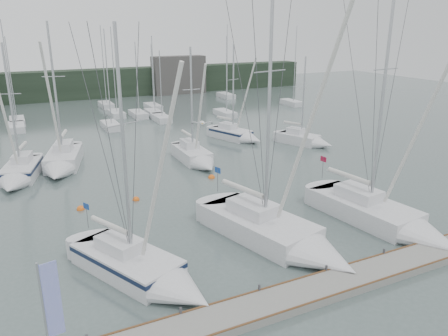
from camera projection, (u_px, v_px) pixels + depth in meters
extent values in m
plane|color=#4E5E5C|center=(253.00, 251.00, 25.25)|extent=(160.00, 160.00, 0.00)
cube|color=slate|center=(305.00, 293.00, 20.92)|extent=(24.00, 2.00, 0.40)
cube|color=black|center=(80.00, 84.00, 77.36)|extent=(90.00, 4.00, 5.00)
cube|color=#454240|center=(179.00, 75.00, 82.89)|extent=(10.00, 3.00, 7.00)
cube|color=silver|center=(138.00, 115.00, 62.20)|extent=(1.80, 4.50, 0.90)
cylinder|color=#A8ABB0|center=(137.00, 78.00, 60.15)|extent=(0.12, 0.12, 9.55)
cube|color=silver|center=(225.00, 114.00, 62.83)|extent=(1.80, 4.50, 0.90)
cylinder|color=#A8ABB0|center=(227.00, 75.00, 60.66)|extent=(0.12, 0.12, 10.28)
cube|color=silver|center=(226.00, 96.00, 78.84)|extent=(1.80, 4.50, 0.90)
cylinder|color=#A8ABB0|center=(227.00, 60.00, 76.43)|extent=(0.12, 0.12, 11.86)
cube|color=silver|center=(111.00, 126.00, 55.11)|extent=(1.80, 4.50, 0.90)
cylinder|color=#A8ABB0|center=(108.00, 78.00, 52.79)|extent=(0.12, 0.12, 11.29)
cube|color=silver|center=(17.00, 122.00, 57.70)|extent=(1.80, 4.50, 0.90)
cylinder|color=#A8ABB0|center=(11.00, 79.00, 55.52)|extent=(0.12, 0.12, 10.37)
cube|color=silver|center=(17.00, 128.00, 54.26)|extent=(1.80, 4.50, 0.90)
cylinder|color=#A8ABB0|center=(9.00, 74.00, 51.78)|extent=(0.12, 0.12, 12.33)
cube|color=silver|center=(161.00, 118.00, 59.63)|extent=(1.80, 4.50, 0.90)
cylinder|color=#A8ABB0|center=(161.00, 84.00, 57.73)|extent=(0.12, 0.12, 8.58)
cube|color=silver|center=(154.00, 113.00, 62.97)|extent=(1.80, 4.50, 0.90)
cylinder|color=#A8ABB0|center=(153.00, 74.00, 60.80)|extent=(0.12, 0.12, 10.33)
cube|color=silver|center=(291.00, 103.00, 71.49)|extent=(1.80, 4.50, 0.90)
cylinder|color=#A8ABB0|center=(295.00, 64.00, 69.12)|extent=(0.12, 0.12, 11.60)
cube|color=silver|center=(153.00, 107.00, 67.91)|extent=(1.80, 4.50, 0.90)
cylinder|color=#A8ABB0|center=(152.00, 75.00, 65.94)|extent=(0.12, 0.12, 8.99)
cube|color=silver|center=(116.00, 114.00, 62.57)|extent=(1.80, 4.50, 0.90)
cylinder|color=#A8ABB0|center=(114.00, 70.00, 60.21)|extent=(0.12, 0.12, 11.50)
cube|color=silver|center=(106.00, 105.00, 69.46)|extent=(1.80, 4.50, 0.90)
cylinder|color=#A8ABB0|center=(103.00, 65.00, 67.07)|extent=(0.12, 0.12, 11.73)
cube|color=silver|center=(127.00, 264.00, 23.02)|extent=(5.11, 6.76, 1.44)
cone|color=silver|center=(188.00, 295.00, 20.39)|extent=(3.63, 3.57, 2.78)
cube|color=silver|center=(120.00, 244.00, 22.98)|extent=(2.42, 2.88, 0.67)
cylinder|color=#A8ABB0|center=(124.00, 148.00, 20.76)|extent=(0.17, 0.17, 11.46)
cylinder|color=silver|center=(110.00, 225.00, 23.17)|extent=(1.51, 2.85, 0.27)
cube|color=#0E1934|center=(126.00, 256.00, 22.88)|extent=(5.14, 6.79, 0.24)
cube|color=navy|center=(86.00, 206.00, 24.22)|extent=(0.24, 0.48, 0.34)
cube|color=silver|center=(259.00, 228.00, 27.08)|extent=(5.26, 8.12, 1.63)
cone|color=silver|center=(330.00, 261.00, 23.24)|extent=(4.17, 3.98, 3.47)
cube|color=silver|center=(253.00, 207.00, 27.10)|extent=(2.61, 3.38, 0.76)
cylinder|color=#A8ABB0|center=(269.00, 98.00, 24.17)|extent=(0.20, 0.20, 14.61)
cylinder|color=silver|center=(243.00, 189.00, 27.48)|extent=(1.22, 3.61, 0.30)
cube|color=navy|center=(218.00, 170.00, 29.06)|extent=(0.17, 0.57, 0.39)
cube|color=silver|center=(363.00, 211.00, 29.53)|extent=(4.09, 7.79, 1.58)
cone|color=silver|center=(437.00, 242.00, 25.32)|extent=(3.54, 3.57, 3.16)
cube|color=silver|center=(359.00, 193.00, 29.59)|extent=(2.11, 3.18, 0.74)
cylinder|color=#A8ABB0|center=(383.00, 93.00, 26.62)|extent=(0.19, 0.19, 14.46)
cylinder|color=silver|center=(349.00, 176.00, 30.06)|extent=(0.76, 3.65, 0.29)
cube|color=maroon|center=(323.00, 159.00, 31.81)|extent=(0.09, 0.57, 0.38)
cube|color=silver|center=(22.00, 172.00, 37.52)|extent=(3.80, 5.63, 1.52)
cone|color=silver|center=(11.00, 187.00, 34.09)|extent=(3.02, 2.79, 2.53)
cube|color=silver|center=(22.00, 158.00, 37.65)|extent=(1.89, 2.35, 0.71)
cylinder|color=#A8ABB0|center=(11.00, 106.00, 35.39)|extent=(0.18, 0.18, 9.97)
cylinder|color=silver|center=(22.00, 146.00, 37.85)|extent=(0.93, 2.50, 0.28)
cube|color=#0E1934|center=(22.00, 166.00, 37.36)|extent=(3.82, 5.65, 0.25)
cube|color=silver|center=(64.00, 160.00, 40.71)|extent=(4.20, 6.44, 1.65)
cone|color=silver|center=(57.00, 174.00, 36.76)|extent=(3.32, 3.17, 2.75)
cube|color=silver|center=(64.00, 146.00, 40.85)|extent=(2.08, 2.69, 0.77)
cylinder|color=#A8ABB0|center=(55.00, 90.00, 38.28)|extent=(0.20, 0.20, 11.49)
cylinder|color=silver|center=(63.00, 134.00, 41.14)|extent=(1.05, 2.88, 0.31)
cube|color=silver|center=(191.00, 156.00, 42.24)|extent=(2.44, 5.35, 1.48)
cone|color=silver|center=(207.00, 166.00, 38.99)|extent=(2.40, 2.31, 2.37)
cube|color=silver|center=(189.00, 144.00, 42.33)|extent=(1.33, 2.14, 0.69)
cylinder|color=#A8ABB0|center=(192.00, 100.00, 40.22)|extent=(0.18, 0.18, 9.46)
cylinder|color=silver|center=(187.00, 133.00, 42.54)|extent=(0.31, 2.60, 0.28)
cube|color=silver|center=(231.00, 135.00, 50.41)|extent=(3.88, 5.34, 1.37)
cone|color=silver|center=(254.00, 140.00, 48.15)|extent=(2.94, 2.75, 2.37)
cube|color=silver|center=(228.00, 126.00, 50.40)|extent=(1.89, 2.26, 0.64)
cylinder|color=#A8ABB0|center=(233.00, 88.00, 48.50)|extent=(0.16, 0.16, 9.43)
cylinder|color=silver|center=(225.00, 118.00, 50.47)|extent=(1.05, 2.30, 0.26)
cube|color=#0E1934|center=(231.00, 131.00, 50.27)|extent=(3.91, 5.36, 0.23)
cube|color=silver|center=(299.00, 140.00, 48.25)|extent=(3.80, 4.90, 1.33)
cone|color=silver|center=(324.00, 145.00, 46.34)|extent=(2.79, 2.62, 2.22)
cube|color=silver|center=(296.00, 131.00, 48.22)|extent=(1.83, 2.10, 0.62)
cylinder|color=#A8ABB0|center=(304.00, 96.00, 46.56)|extent=(0.16, 0.16, 8.32)
cylinder|color=silver|center=(293.00, 123.00, 48.23)|extent=(1.09, 2.06, 0.25)
sphere|color=orange|center=(136.00, 200.00, 32.66)|extent=(0.53, 0.53, 0.53)
sphere|color=orange|center=(212.00, 178.00, 37.41)|extent=(0.58, 0.58, 0.58)
sphere|color=orange|center=(81.00, 209.00, 30.98)|extent=(0.57, 0.57, 0.57)
cylinder|color=#A8ABB0|center=(45.00, 319.00, 15.33)|extent=(0.08, 0.08, 4.44)
cube|color=#2031CD|center=(52.00, 300.00, 15.33)|extent=(0.59, 0.14, 2.96)
ellipsoid|color=silver|center=(202.00, 123.00, 24.87)|extent=(0.41, 0.55, 0.22)
cube|color=#94979C|center=(197.00, 122.00, 24.84)|extent=(0.52, 0.33, 0.12)
cube|color=#94979C|center=(208.00, 122.00, 24.88)|extent=(0.52, 0.33, 0.12)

